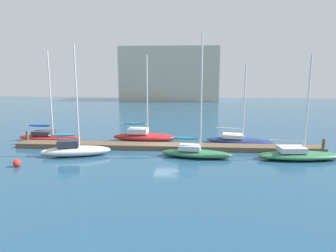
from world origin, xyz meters
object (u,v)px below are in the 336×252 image
sailboat_0 (49,136)px  sailboat_5 (299,154)px  sailboat_4 (238,140)px  sailboat_3 (196,151)px  mooring_buoy_red (17,163)px  sailboat_1 (75,149)px  sailboat_2 (144,136)px  harbor_building_distant (169,74)px

sailboat_0 → sailboat_5: size_ratio=1.07×
sailboat_4 → sailboat_3: bearing=-120.2°
sailboat_3 → sailboat_4: bearing=56.3°
mooring_buoy_red → sailboat_3: bearing=15.0°
sailboat_1 → sailboat_3: (11.19, 0.38, -0.11)m
sailboat_2 → sailboat_5: 16.08m
sailboat_2 → sailboat_3: (5.73, -6.03, -0.06)m
sailboat_2 → sailboat_0: bearing=-175.5°
sailboat_2 → mooring_buoy_red: 13.46m
sailboat_3 → sailboat_5: 9.17m
sailboat_1 → sailboat_0: bearing=118.5°
sailboat_3 → sailboat_4: 7.32m
sailboat_0 → sailboat_2: size_ratio=1.05×
sailboat_5 → harbor_building_distant: harbor_building_distant is taller
sailboat_2 → harbor_building_distant: harbor_building_distant is taller
sailboat_0 → sailboat_1: size_ratio=0.98×
sailboat_1 → mooring_buoy_red: bearing=-148.0°
sailboat_2 → sailboat_1: bearing=-128.3°
sailboat_1 → sailboat_5: bearing=-12.1°
sailboat_1 → sailboat_3: size_ratio=0.91×
sailboat_1 → sailboat_4: bearing=7.4°
sailboat_1 → sailboat_5: 20.36m
sailboat_4 → harbor_building_distant: bearing=112.4°
sailboat_0 → harbor_building_distant: 51.18m
sailboat_3 → mooring_buoy_red: bearing=-158.6°
sailboat_0 → sailboat_4: bearing=2.0°
sailboat_1 → sailboat_4: sailboat_1 is taller
sailboat_2 → harbor_building_distant: (-0.54, 49.28, 6.38)m
sailboat_4 → sailboat_5: 7.14m
harbor_building_distant → sailboat_4: bearing=-77.5°
sailboat_0 → sailboat_4: (21.21, 0.01, -0.06)m
sailboat_5 → mooring_buoy_red: sailboat_5 is taller
sailboat_3 → sailboat_5: size_ratio=1.19×
sailboat_1 → sailboat_3: 11.20m
sailboat_0 → sailboat_2: bearing=4.4°
sailboat_5 → harbor_building_distant: size_ratio=0.36×
mooring_buoy_red → harbor_building_distant: 60.24m
sailboat_0 → mooring_buoy_red: size_ratio=15.67×
harbor_building_distant → mooring_buoy_red: bearing=-98.1°
sailboat_1 → sailboat_2: 8.42m
sailboat_0 → sailboat_4: size_ratio=1.17×
sailboat_0 → sailboat_1: bearing=-46.4°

